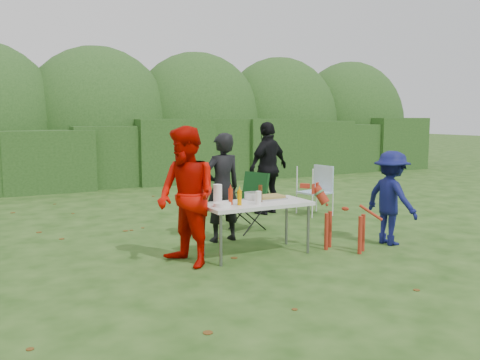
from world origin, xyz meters
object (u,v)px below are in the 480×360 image
child (391,198)px  mustard_bottle (240,198)px  person_cook (222,188)px  lawn_chair (315,190)px  camping_chair (247,202)px  ketchup_bottle (231,197)px  person_red_jacket (187,197)px  folding_table (256,206)px  paper_towel_roll (218,194)px  person_black_puffy (268,168)px  beer_bottle (260,193)px  dog (345,219)px

child → mustard_bottle: (-2.39, 0.34, 0.14)m
person_cook → mustard_bottle: person_cook is taller
child → lawn_chair: (0.35, 2.41, -0.22)m
camping_chair → ketchup_bottle: (-1.02, -1.41, 0.36)m
lawn_chair → child: bearing=71.9°
person_red_jacket → camping_chair: 2.24m
folding_table → paper_towel_roll: (-0.51, 0.18, 0.18)m
folding_table → paper_towel_roll: size_ratio=5.77×
person_black_puffy → ketchup_bottle: bearing=29.7°
person_black_puffy → lawn_chair: 1.01m
lawn_chair → paper_towel_roll: bearing=21.7°
folding_table → beer_bottle: beer_bottle is taller
dog → ketchup_bottle: ketchup_bottle is taller
lawn_chair → paper_towel_roll: (-2.94, -1.80, 0.39)m
person_red_jacket → child: bearing=67.5°
folding_table → person_cook: person_cook is taller
folding_table → ketchup_bottle: ketchup_bottle is taller
person_cook → paper_towel_roll: (-0.42, -0.74, 0.03)m
mustard_bottle → ketchup_bottle: 0.13m
child → beer_bottle: bearing=74.7°
person_red_jacket → lawn_chair: person_red_jacket is taller
child → paper_towel_roll: (-2.59, 0.61, 0.17)m
person_black_puffy → person_red_jacket: bearing=22.4°
mustard_bottle → paper_towel_roll: paper_towel_roll is taller
dog → paper_towel_roll: (-1.74, 0.58, 0.41)m
camping_chair → ketchup_bottle: size_ratio=4.44×
dog → paper_towel_roll: 1.88m
paper_towel_roll → ketchup_bottle: bearing=-59.6°
paper_towel_roll → person_black_puffy: bearing=46.7°
camping_chair → ketchup_bottle: camping_chair is taller
person_red_jacket → ketchup_bottle: person_red_jacket is taller
child → camping_chair: bearing=34.9°
child → lawn_chair: size_ratio=1.46×
person_red_jacket → dog: 2.35m
person_red_jacket → camping_chair: size_ratio=1.85×
mustard_bottle → child: bearing=-8.0°
lawn_chair → person_red_jacket: bearing=20.3°
person_cook → child: (2.16, -1.34, -0.13)m
child → ketchup_bottle: size_ratio=6.41×
person_red_jacket → person_black_puffy: bearing=117.6°
dog → child: bearing=-127.2°
person_red_jacket → camping_chair: (1.67, 1.45, -0.41)m
dog → beer_bottle: (-1.17, 0.40, 0.40)m
person_cook → camping_chair: 0.93m
beer_bottle → mustard_bottle: bearing=-167.3°
folding_table → dog: bearing=-18.2°
child → person_black_puffy: bearing=3.9°
camping_chair → mustard_bottle: camping_chair is taller
dog → lawn_chair: lawn_chair is taller
beer_bottle → paper_towel_roll: 0.60m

